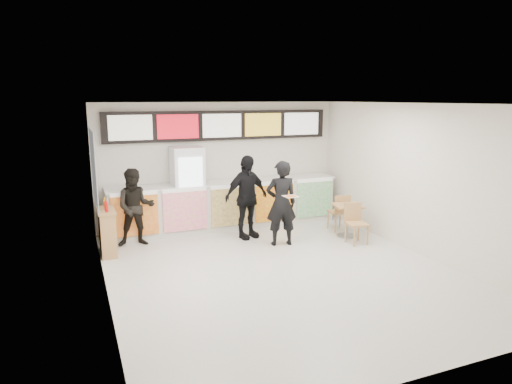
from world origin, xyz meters
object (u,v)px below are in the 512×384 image
drinks_fridge (188,190)px  customer_left (136,207)px  cafe_table (347,215)px  customer_mid (246,197)px  condiment_ledge (107,231)px  customer_main (281,203)px  service_counter (227,205)px

drinks_fridge → customer_left: bearing=-156.2°
cafe_table → customer_mid: bearing=170.3°
condiment_ledge → customer_main: bearing=-12.5°
service_counter → drinks_fridge: bearing=179.0°
service_counter → condiment_ledge: (-2.82, -0.89, -0.10)m
customer_left → customer_mid: bearing=-0.9°
service_counter → customer_main: (0.66, -1.66, 0.34)m
service_counter → customer_main: bearing=-68.2°
customer_main → cafe_table: bearing=-171.3°
customer_left → condiment_ledge: size_ratio=1.51×
drinks_fridge → customer_mid: (1.09, -0.94, -0.07)m
customer_main → customer_mid: size_ratio=0.97×
customer_mid → condiment_ledge: size_ratio=1.71×
customer_main → cafe_table: (1.63, -0.04, -0.40)m
service_counter → customer_left: bearing=-166.2°
service_counter → customer_left: customer_left is taller
customer_mid → drinks_fridge: bearing=124.6°
drinks_fridge → customer_main: 2.32m
customer_main → customer_mid: 0.90m
customer_main → cafe_table: 1.68m
drinks_fridge → cafe_table: drinks_fridge is taller
customer_left → customer_mid: 2.40m
cafe_table → condiment_ledge: condiment_ledge is taller
condiment_ledge → service_counter: bearing=17.6°
service_counter → drinks_fridge: drinks_fridge is taller
condiment_ledge → drinks_fridge: bearing=25.8°
service_counter → customer_mid: customer_mid is taller
customer_left → cafe_table: (4.50, -1.16, -0.32)m
service_counter → customer_mid: (0.16, -0.92, 0.36)m
customer_mid → customer_left: bearing=156.1°
service_counter → cafe_table: bearing=-36.5°
drinks_fridge → customer_main: (1.60, -1.68, -0.09)m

